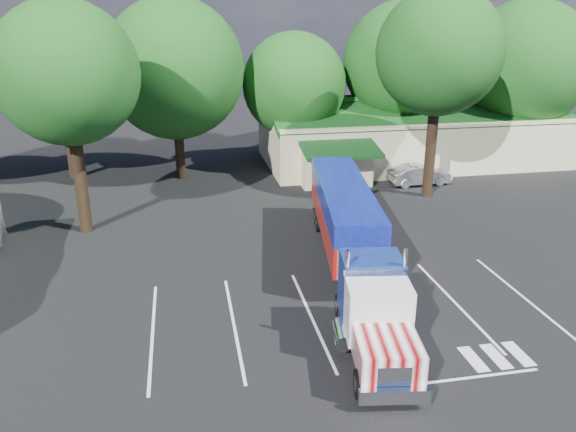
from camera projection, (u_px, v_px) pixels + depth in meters
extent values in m
plane|color=black|center=(285.00, 258.00, 28.66)|extent=(120.00, 120.00, 0.00)
cube|color=beige|center=(409.00, 137.00, 47.08)|extent=(24.00, 11.00, 4.00)
cube|color=#134417|center=(424.00, 112.00, 44.01)|extent=(24.20, 6.25, 2.10)
cube|color=#134417|center=(401.00, 103.00, 48.44)|extent=(24.20, 6.25, 2.10)
cube|color=beige|center=(335.00, 166.00, 40.60)|extent=(5.00, 2.50, 2.80)
cube|color=#134417|center=(341.00, 149.00, 38.89)|extent=(5.40, 3.19, 0.80)
cylinder|color=black|center=(72.00, 152.00, 42.11)|extent=(0.70, 0.70, 4.00)
sphere|color=#124114|center=(62.00, 82.00, 40.36)|extent=(8.40, 8.40, 8.40)
cylinder|color=black|center=(180.00, 150.00, 42.00)|extent=(0.70, 0.70, 4.30)
sphere|color=#124114|center=(174.00, 69.00, 39.99)|extent=(10.00, 10.00, 10.00)
cylinder|color=black|center=(294.00, 146.00, 44.91)|extent=(0.70, 0.70, 3.60)
sphere|color=#124114|center=(294.00, 85.00, 43.27)|extent=(8.00, 8.00, 8.00)
cylinder|color=black|center=(398.00, 135.00, 46.81)|extent=(0.70, 0.70, 4.50)
sphere|color=#124114|center=(403.00, 62.00, 44.82)|extent=(9.60, 9.60, 9.60)
cylinder|color=black|center=(515.00, 136.00, 47.58)|extent=(0.70, 0.70, 3.90)
sphere|color=#124114|center=(525.00, 65.00, 45.58)|extent=(10.40, 10.40, 10.40)
cylinder|color=black|center=(81.00, 181.00, 31.32)|extent=(0.70, 0.70, 6.00)
sphere|color=#124114|center=(66.00, 73.00, 29.32)|extent=(7.60, 7.60, 7.60)
cylinder|color=black|center=(431.00, 149.00, 37.44)|extent=(0.70, 0.70, 6.50)
sphere|color=#124114|center=(439.00, 52.00, 35.30)|extent=(8.00, 8.00, 8.00)
cube|color=black|center=(375.00, 335.00, 20.61)|extent=(1.85, 6.39, 0.23)
cube|color=white|center=(394.00, 396.00, 17.46)|extent=(2.27, 0.56, 0.50)
cube|color=white|center=(394.00, 378.00, 17.44)|extent=(1.09, 0.27, 0.81)
cube|color=white|center=(388.00, 354.00, 18.36)|extent=(2.38, 2.46, 1.04)
cube|color=silver|center=(378.00, 312.00, 19.87)|extent=(2.45, 1.77, 2.08)
cube|color=black|center=(382.00, 309.00, 19.16)|extent=(2.06, 0.38, 0.90)
cube|color=white|center=(376.00, 272.00, 20.19)|extent=(2.34, 0.44, 0.23)
cube|color=navy|center=(370.00, 286.00, 21.33)|extent=(2.50, 2.13, 2.44)
cylinder|color=white|center=(346.00, 289.00, 20.43)|extent=(0.19, 0.19, 3.07)
cylinder|color=white|center=(403.00, 288.00, 20.50)|extent=(0.19, 0.19, 3.07)
cylinder|color=white|center=(341.00, 334.00, 20.65)|extent=(0.81, 1.52, 0.60)
cylinder|color=white|center=(407.00, 333.00, 20.74)|extent=(0.81, 1.52, 0.60)
cube|color=silver|center=(343.00, 217.00, 28.75)|extent=(4.06, 11.78, 1.35)
cube|color=navy|center=(344.00, 195.00, 28.33)|extent=(4.06, 11.78, 1.08)
cube|color=black|center=(334.00, 214.00, 32.71)|extent=(1.55, 3.29, 0.32)
cube|color=black|center=(342.00, 284.00, 24.59)|extent=(0.12, 0.12, 1.26)
cube|color=black|center=(371.00, 283.00, 24.63)|extent=(0.12, 0.12, 1.26)
cube|color=white|center=(330.00, 208.00, 34.79)|extent=(2.16, 0.43, 0.11)
cylinder|color=black|center=(360.00, 384.00, 18.18)|extent=(0.46, 1.03, 0.99)
cylinder|color=black|center=(418.00, 383.00, 18.24)|extent=(0.46, 1.03, 0.99)
cylinder|color=black|center=(343.00, 318.00, 22.08)|extent=(0.46, 1.03, 0.99)
cylinder|color=black|center=(391.00, 317.00, 22.15)|extent=(0.46, 1.03, 0.99)
cylinder|color=black|center=(340.00, 306.00, 23.01)|extent=(0.46, 1.03, 0.99)
cylinder|color=black|center=(386.00, 305.00, 23.08)|extent=(0.46, 1.03, 0.99)
cylinder|color=black|center=(319.00, 223.00, 32.09)|extent=(0.46, 1.03, 0.99)
cylinder|color=black|center=(352.00, 223.00, 32.16)|extent=(0.46, 1.03, 0.99)
cylinder|color=black|center=(317.00, 217.00, 33.11)|extent=(0.46, 1.03, 0.99)
cylinder|color=black|center=(349.00, 216.00, 33.18)|extent=(0.46, 1.03, 0.99)
imported|color=black|center=(362.00, 265.00, 25.87)|extent=(0.65, 0.76, 1.75)
imported|color=black|center=(368.00, 222.00, 32.49)|extent=(1.00, 1.63, 0.81)
imported|color=#A5A8AC|center=(419.00, 175.00, 40.72)|extent=(4.60, 1.78, 1.49)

